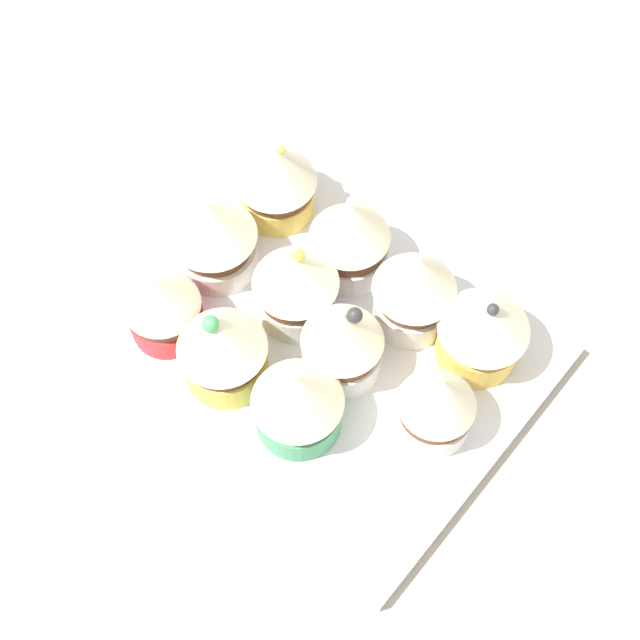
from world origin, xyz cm
name	(u,v)px	position (x,y,z in cm)	size (l,w,h in cm)	color
ground_plane	(320,356)	(0.00, 0.00, -1.50)	(180.00, 180.00, 3.00)	#B2A899
baking_tray	(320,344)	(0.00, 0.00, 0.60)	(29.98, 23.68, 1.20)	silver
cupcake_0	(483,329)	(-9.16, -6.42, 4.84)	(6.38, 6.38, 7.24)	#EFC651
cupcake_1	(414,289)	(-3.79, -5.66, 5.35)	(5.96, 5.96, 7.90)	white
cupcake_2	(350,237)	(2.53, -6.29, 4.99)	(5.95, 5.95, 7.50)	white
cupcake_3	(276,178)	(10.16, -6.81, 5.03)	(6.25, 6.25, 7.52)	#EFC651
cupcake_4	(435,406)	(-10.02, 0.20, 4.69)	(5.25, 5.25, 6.94)	white
cupcake_5	(342,341)	(-2.48, 0.57, 4.91)	(5.70, 5.70, 7.64)	white
cupcake_6	(296,285)	(2.87, -0.74, 4.90)	(6.16, 6.16, 7.41)	white
cupcake_7	(209,238)	(10.19, 0.38, 4.96)	(6.50, 6.50, 7.26)	white
cupcake_8	(298,400)	(-2.99, 5.76, 4.87)	(6.20, 6.20, 7.15)	#4C9E6B
cupcake_9	(222,348)	(3.33, 6.23, 5.04)	(6.20, 6.20, 7.87)	#EFC651
cupcake_10	(162,305)	(9.06, 6.36, 4.47)	(5.50, 5.50, 6.43)	#D1333D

